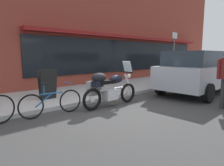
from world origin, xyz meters
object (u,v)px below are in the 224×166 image
at_px(touring_motorcycle, 108,87).
at_px(parking_sign_pole, 174,53).
at_px(parked_bicycle, 52,102).
at_px(sandwich_board_sign, 48,84).
at_px(parked_minivan, 200,71).

relative_size(touring_motorcycle, parking_sign_pole, 0.79).
distance_m(touring_motorcycle, parking_sign_pole, 6.17).
relative_size(parked_bicycle, parking_sign_pole, 0.62).
xyz_separation_m(touring_motorcycle, parking_sign_pole, (5.93, 1.33, 1.12)).
xyz_separation_m(parked_bicycle, parking_sign_pole, (7.63, 1.02, 1.37)).
relative_size(sandwich_board_sign, parking_sign_pole, 0.36).
distance_m(touring_motorcycle, sandwich_board_sign, 2.13).
bearing_deg(touring_motorcycle, parked_bicycle, 169.80).
xyz_separation_m(parked_bicycle, parked_minivan, (6.02, -1.20, 0.58)).
bearing_deg(parked_minivan, parking_sign_pole, 54.03).
bearing_deg(parking_sign_pole, parked_bicycle, -172.38).
bearing_deg(sandwich_board_sign, parking_sign_pole, -3.69).
distance_m(parked_minivan, parking_sign_pole, 2.86).
bearing_deg(touring_motorcycle, parking_sign_pole, 12.63).
relative_size(touring_motorcycle, parked_bicycle, 1.27).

